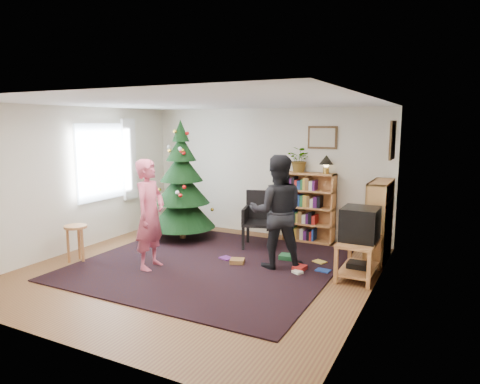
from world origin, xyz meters
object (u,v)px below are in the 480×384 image
at_px(picture_back, 322,138).
at_px(person_standing, 150,215).
at_px(armchair, 262,217).
at_px(christmas_tree, 182,191).
at_px(bookshelf_back, 309,207).
at_px(table_lamp, 326,161).
at_px(crt_tv, 360,224).
at_px(bookshelf_right, 379,220).
at_px(person_by_chair, 277,212).
at_px(stool, 76,234).
at_px(picture_right, 393,140).
at_px(potted_plant, 300,160).
at_px(tv_stand, 359,255).

distance_m(picture_back, person_standing, 3.47).
bearing_deg(armchair, christmas_tree, 172.79).
relative_size(armchair, person_standing, 0.60).
bearing_deg(picture_back, bookshelf_back, -142.50).
height_order(picture_back, bookshelf_back, picture_back).
bearing_deg(table_lamp, christmas_tree, -158.68).
bearing_deg(crt_tv, bookshelf_right, 82.45).
relative_size(armchair, person_by_chair, 0.58).
xyz_separation_m(bookshelf_back, armchair, (-0.65, -0.73, -0.12)).
bearing_deg(picture_back, stool, -136.05).
relative_size(christmas_tree, stool, 3.82).
bearing_deg(armchair, bookshelf_right, -12.41).
bearing_deg(person_standing, crt_tv, -76.34).
relative_size(picture_right, potted_plant, 1.26).
distance_m(picture_right, potted_plant, 1.85).
bearing_deg(crt_tv, christmas_tree, 170.98).
distance_m(tv_stand, stool, 4.41).
bearing_deg(christmas_tree, bookshelf_right, 6.09).
distance_m(bookshelf_back, tv_stand, 2.00).
distance_m(bookshelf_right, armchair, 2.02).
height_order(picture_back, person_standing, picture_back).
relative_size(bookshelf_right, stool, 2.18).
height_order(crt_tv, stool, crt_tv).
distance_m(armchair, stool, 3.15).
xyz_separation_m(picture_right, armchair, (-2.15, -0.14, -1.41)).
xyz_separation_m(bookshelf_back, person_by_chair, (0.02, -1.67, 0.21)).
xyz_separation_m(picture_right, tv_stand, (-0.26, -0.93, -1.62)).
xyz_separation_m(picture_right, christmas_tree, (-3.70, -0.39, -1.00)).
bearing_deg(potted_plant, christmas_tree, -153.99).
bearing_deg(person_by_chair, picture_right, -168.54).
xyz_separation_m(tv_stand, person_by_chair, (-1.22, -0.15, 0.55)).
distance_m(stool, potted_plant, 4.12).
bearing_deg(bookshelf_back, table_lamp, 0.00).
relative_size(bookshelf_back, potted_plant, 2.73).
distance_m(picture_right, person_by_chair, 2.12).
bearing_deg(armchair, potted_plant, 42.25).
distance_m(bookshelf_back, crt_tv, 1.97).
bearing_deg(picture_right, person_standing, -147.69).
bearing_deg(stool, potted_plant, 46.31).
relative_size(picture_back, person_standing, 0.33).
bearing_deg(tv_stand, picture_back, 122.84).
height_order(stool, person_standing, person_standing).
xyz_separation_m(christmas_tree, potted_plant, (2.00, 0.98, 0.59)).
xyz_separation_m(armchair, table_lamp, (0.95, 0.73, 0.99)).
relative_size(bookshelf_right, armchair, 1.29).
relative_size(picture_right, armchair, 0.60).
distance_m(christmas_tree, crt_tv, 3.49).
bearing_deg(christmas_tree, picture_right, 5.95).
bearing_deg(tv_stand, table_lamp, 121.85).
bearing_deg(picture_right, crt_tv, -105.45).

